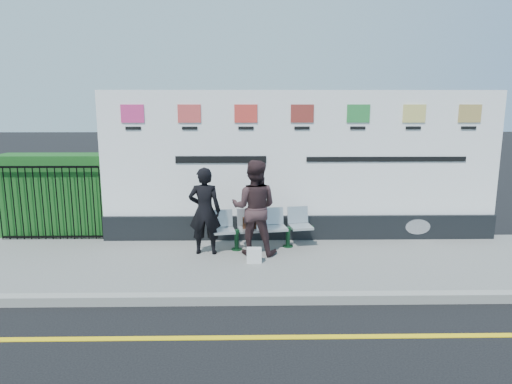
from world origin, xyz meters
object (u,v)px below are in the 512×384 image
bench (263,238)px  woman_left (205,211)px  billboard (301,176)px  woman_right (254,208)px

bench → woman_left: (-1.07, -0.27, 0.60)m
woman_left → bench: bearing=-163.2°
billboard → woman_left: (-1.86, -0.93, -0.49)m
billboard → woman_left: billboard is taller
bench → woman_left: bearing=-175.4°
bench → woman_left: 1.26m
billboard → woman_right: 1.42m
woman_left → woman_right: bearing=-179.5°
billboard → woman_left: size_ratio=4.94×
bench → woman_right: size_ratio=1.10×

